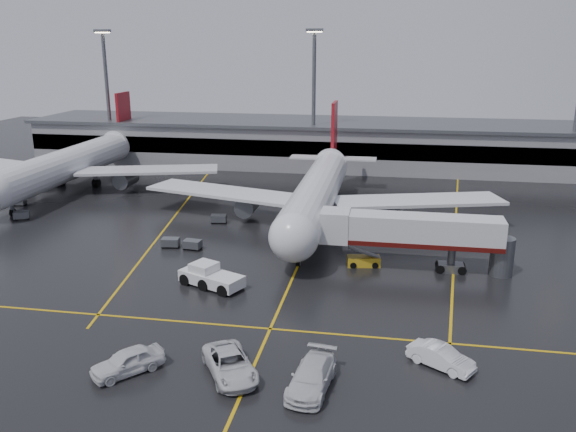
# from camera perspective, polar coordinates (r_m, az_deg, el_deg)

# --- Properties ---
(ground) EXTENTS (220.00, 220.00, 0.00)m
(ground) POSITION_cam_1_polar(r_m,az_deg,el_deg) (70.56, 1.88, -2.75)
(ground) COLOR black
(ground) RESTS_ON ground
(apron_line_centre) EXTENTS (0.25, 90.00, 0.02)m
(apron_line_centre) POSITION_cam_1_polar(r_m,az_deg,el_deg) (70.55, 1.88, -2.74)
(apron_line_centre) COLOR gold
(apron_line_centre) RESTS_ON ground
(apron_line_stop) EXTENTS (60.00, 0.25, 0.02)m
(apron_line_stop) POSITION_cam_1_polar(r_m,az_deg,el_deg) (50.56, -1.72, -10.79)
(apron_line_stop) COLOR gold
(apron_line_stop) RESTS_ON ground
(apron_line_left) EXTENTS (9.99, 69.35, 0.02)m
(apron_line_left) POSITION_cam_1_polar(r_m,az_deg,el_deg) (84.67, -10.65, 0.25)
(apron_line_left) COLOR gold
(apron_line_left) RESTS_ON ground
(apron_line_right) EXTENTS (7.57, 69.64, 0.02)m
(apron_line_right) POSITION_cam_1_polar(r_m,az_deg,el_deg) (79.93, 15.81, -1.06)
(apron_line_right) COLOR gold
(apron_line_right) RESTS_ON ground
(terminal) EXTENTS (122.00, 19.00, 8.60)m
(terminal) POSITION_cam_1_polar(r_m,az_deg,el_deg) (115.87, 5.30, 6.96)
(terminal) COLOR gray
(terminal) RESTS_ON ground
(light_mast_left) EXTENTS (3.00, 1.20, 25.45)m
(light_mast_left) POSITION_cam_1_polar(r_m,az_deg,el_deg) (121.20, -17.01, 11.58)
(light_mast_left) COLOR #595B60
(light_mast_left) RESTS_ON ground
(light_mast_mid) EXTENTS (3.00, 1.20, 25.45)m
(light_mast_mid) POSITION_cam_1_polar(r_m,az_deg,el_deg) (109.31, 2.50, 11.82)
(light_mast_mid) COLOR #595B60
(light_mast_mid) RESTS_ON ground
(main_airliner) EXTENTS (48.80, 45.60, 14.10)m
(main_airliner) POSITION_cam_1_polar(r_m,az_deg,el_deg) (78.59, 2.92, 2.44)
(main_airliner) COLOR silver
(main_airliner) RESTS_ON ground
(second_airliner) EXTENTS (48.80, 45.60, 14.10)m
(second_airliner) POSITION_cam_1_polar(r_m,az_deg,el_deg) (103.35, -20.04, 4.84)
(second_airliner) COLOR silver
(second_airliner) RESTS_ON ground
(jet_bridge) EXTENTS (19.90, 3.40, 6.05)m
(jet_bridge) POSITION_cam_1_polar(r_m,az_deg,el_deg) (63.06, 11.87, -1.68)
(jet_bridge) COLOR silver
(jet_bridge) RESTS_ON ground
(pushback_tractor) EXTENTS (7.06, 5.08, 2.34)m
(pushback_tractor) POSITION_cam_1_polar(r_m,az_deg,el_deg) (58.98, -7.50, -5.84)
(pushback_tractor) COLOR silver
(pushback_tractor) RESTS_ON ground
(belt_loader) EXTENTS (3.68, 2.11, 2.21)m
(belt_loader) POSITION_cam_1_polar(r_m,az_deg,el_deg) (64.25, 7.28, -4.31)
(belt_loader) COLOR gold
(belt_loader) RESTS_ON ground
(service_van_a) EXTENTS (5.75, 6.94, 1.76)m
(service_van_a) POSITION_cam_1_polar(r_m,az_deg,el_deg) (44.02, -5.59, -14.01)
(service_van_a) COLOR silver
(service_van_a) RESTS_ON ground
(service_van_b) EXTENTS (3.33, 6.59, 1.84)m
(service_van_b) POSITION_cam_1_polar(r_m,az_deg,el_deg) (42.39, 2.30, -15.17)
(service_van_b) COLOR silver
(service_van_b) RESTS_ON ground
(service_van_c) EXTENTS (5.14, 4.18, 1.65)m
(service_van_c) POSITION_cam_1_polar(r_m,az_deg,el_deg) (46.23, 14.49, -12.98)
(service_van_c) COLOR white
(service_van_c) RESTS_ON ground
(service_van_d) EXTENTS (5.18, 5.40, 1.82)m
(service_van_d) POSITION_cam_1_polar(r_m,az_deg,el_deg) (45.62, -15.18, -13.34)
(service_van_d) COLOR silver
(service_van_d) RESTS_ON ground
(baggage_cart_a) EXTENTS (2.12, 1.50, 1.12)m
(baggage_cart_a) POSITION_cam_1_polar(r_m,az_deg,el_deg) (69.58, -9.18, -2.69)
(baggage_cart_a) COLOR #595B60
(baggage_cart_a) RESTS_ON ground
(baggage_cart_b) EXTENTS (2.14, 1.53, 1.12)m
(baggage_cart_b) POSITION_cam_1_polar(r_m,az_deg,el_deg) (70.72, -11.23, -2.48)
(baggage_cart_b) COLOR #595B60
(baggage_cart_b) RESTS_ON ground
(baggage_cart_c) EXTENTS (2.17, 1.58, 1.12)m
(baggage_cart_c) POSITION_cam_1_polar(r_m,az_deg,el_deg) (79.22, -6.68, -0.23)
(baggage_cart_c) COLOR #595B60
(baggage_cart_c) RESTS_ON ground
(baggage_cart_d) EXTENTS (2.20, 1.64, 1.12)m
(baggage_cart_d) POSITION_cam_1_polar(r_m,az_deg,el_deg) (95.76, -24.52, 1.29)
(baggage_cart_d) COLOR #595B60
(baggage_cart_d) RESTS_ON ground
(baggage_cart_e) EXTENTS (2.38, 2.09, 1.12)m
(baggage_cart_e) POSITION_cam_1_polar(r_m,az_deg,el_deg) (88.06, -24.27, 0.10)
(baggage_cart_e) COLOR #595B60
(baggage_cart_e) RESTS_ON ground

